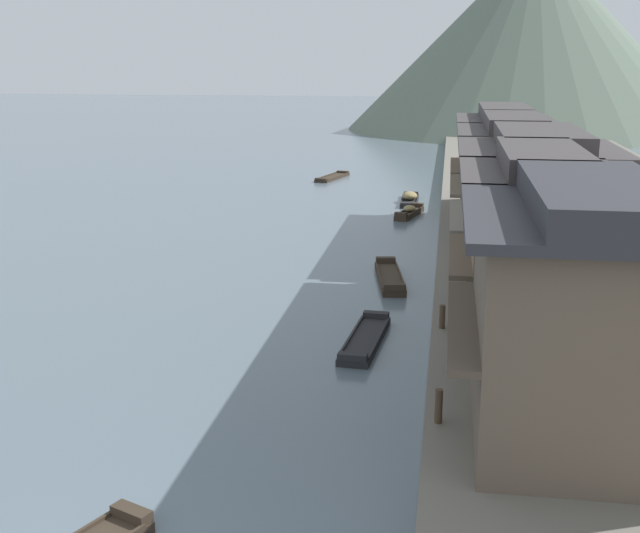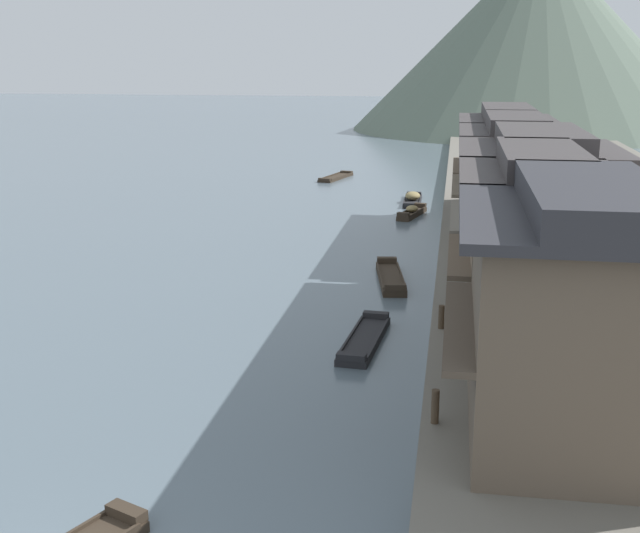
# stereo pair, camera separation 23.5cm
# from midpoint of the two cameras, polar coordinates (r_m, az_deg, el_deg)

# --- Properties ---
(riverbank_right) EXTENTS (18.00, 110.00, 0.82)m
(riverbank_right) POSITION_cam_midpoint_polar(r_m,az_deg,el_deg) (43.72, 20.37, 1.20)
(riverbank_right) COLOR #6B665B
(riverbank_right) RESTS_ON ground
(boat_moored_nearest) EXTENTS (2.32, 5.16, 0.34)m
(boat_moored_nearest) POSITION_cam_midpoint_polar(r_m,az_deg,el_deg) (67.65, 1.21, 6.22)
(boat_moored_nearest) COLOR #33281E
(boat_moored_nearest) RESTS_ON ground
(boat_moored_second) EXTENTS (1.18, 4.96, 0.75)m
(boat_moored_second) POSITION_cam_midpoint_polar(r_m,az_deg,el_deg) (56.70, 6.57, 4.69)
(boat_moored_second) COLOR #232326
(boat_moored_second) RESTS_ON ground
(boat_moored_third) EXTENTS (1.73, 4.00, 0.68)m
(boat_moored_third) POSITION_cam_midpoint_polar(r_m,az_deg,el_deg) (51.79, 6.54, 3.76)
(boat_moored_third) COLOR #33281E
(boat_moored_third) RESTS_ON ground
(boat_moored_far) EXTENTS (1.43, 4.95, 0.45)m
(boat_moored_far) POSITION_cam_midpoint_polar(r_m,az_deg,el_deg) (28.68, 3.34, -5.10)
(boat_moored_far) COLOR #232326
(boat_moored_far) RESTS_ON ground
(boat_midriver_drifting) EXTENTS (1.77, 5.10, 0.55)m
(boat_midriver_drifting) POSITION_cam_midpoint_polar(r_m,az_deg,el_deg) (36.48, 5.11, -0.80)
(boat_midriver_drifting) COLOR #33281E
(boat_midriver_drifting) RESTS_ON ground
(house_waterfront_nearest) EXTENTS (6.26, 7.84, 6.14)m
(house_waterfront_nearest) POSITION_cam_midpoint_polar(r_m,az_deg,el_deg) (20.42, 18.16, -3.09)
(house_waterfront_nearest) COLOR brown
(house_waterfront_nearest) RESTS_ON riverbank_right
(house_waterfront_second) EXTENTS (5.26, 6.90, 6.14)m
(house_waterfront_second) POSITION_cam_midpoint_polar(r_m,az_deg,el_deg) (27.17, 14.96, 1.41)
(house_waterfront_second) COLOR #75604C
(house_waterfront_second) RESTS_ON riverbank_right
(house_waterfront_tall) EXTENTS (6.50, 7.60, 6.14)m
(house_waterfront_tall) POSITION_cam_midpoint_polar(r_m,az_deg,el_deg) (33.91, 14.97, 3.90)
(house_waterfront_tall) COLOR gray
(house_waterfront_tall) RESTS_ON riverbank_right
(house_waterfront_narrow) EXTENTS (5.66, 7.87, 6.14)m
(house_waterfront_narrow) POSITION_cam_midpoint_polar(r_m,az_deg,el_deg) (42.13, 13.36, 5.96)
(house_waterfront_narrow) COLOR #7F705B
(house_waterfront_narrow) RESTS_ON riverbank_right
(house_waterfront_far) EXTENTS (5.69, 8.20, 6.14)m
(house_waterfront_far) POSITION_cam_midpoint_polar(r_m,az_deg,el_deg) (49.71, 12.82, 7.22)
(house_waterfront_far) COLOR #75604C
(house_waterfront_far) RESTS_ON riverbank_right
(mooring_post_dock_near) EXTENTS (0.20, 0.20, 0.88)m
(mooring_post_dock_near) POSITION_cam_midpoint_polar(r_m,az_deg,el_deg) (20.88, 8.33, -9.60)
(mooring_post_dock_near) COLOR #473828
(mooring_post_dock_near) RESTS_ON riverbank_right
(mooring_post_dock_mid) EXTENTS (0.20, 0.20, 0.80)m
(mooring_post_dock_mid) POSITION_cam_midpoint_polar(r_m,az_deg,el_deg) (27.89, 8.67, -3.48)
(mooring_post_dock_mid) COLOR #473828
(mooring_post_dock_mid) RESTS_ON riverbank_right
(hill_far_west) EXTENTS (49.21, 49.21, 24.88)m
(hill_far_west) POSITION_cam_midpoint_polar(r_m,az_deg,el_deg) (117.46, 14.96, 15.24)
(hill_far_west) COLOR #5B6B5B
(hill_far_west) RESTS_ON ground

